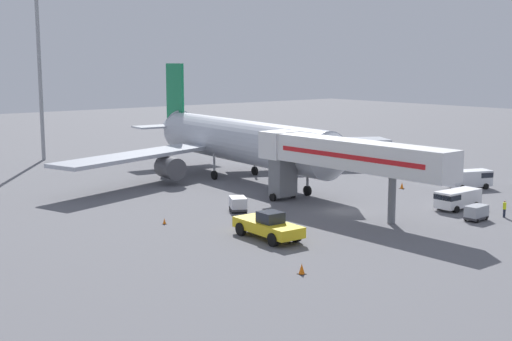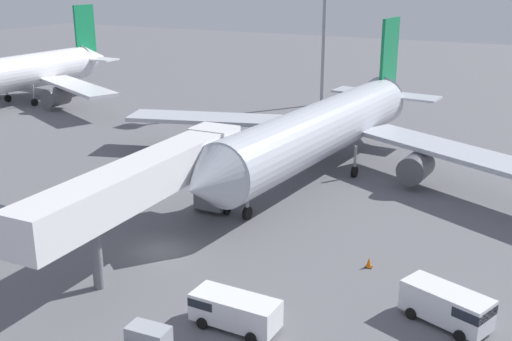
{
  "view_description": "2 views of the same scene",
  "coord_description": "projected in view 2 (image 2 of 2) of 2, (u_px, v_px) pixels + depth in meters",
  "views": [
    {
      "loc": [
        -48.67,
        -46.08,
        14.48
      ],
      "look_at": [
        1.1,
        14.88,
        2.13
      ],
      "focal_mm": 48.72,
      "sensor_mm": 36.0,
      "label": 1
    },
    {
      "loc": [
        24.69,
        -33.41,
        19.51
      ],
      "look_at": [
        1.8,
        11.59,
        3.06
      ],
      "focal_mm": 43.34,
      "sensor_mm": 36.0,
      "label": 2
    }
  ],
  "objects": [
    {
      "name": "ground_plane",
      "position": [
        162.0,
        251.0,
        45.0
      ],
      "size": [
        300.0,
        300.0,
        0.0
      ],
      "primitive_type": "plane",
      "color": "slate"
    },
    {
      "name": "airplane_at_gate",
      "position": [
        326.0,
        128.0,
        60.66
      ],
      "size": [
        48.47,
        43.12,
        14.26
      ],
      "color": "#B7BCC6",
      "rests_on": "ground"
    },
    {
      "name": "jet_bridge",
      "position": [
        153.0,
        178.0,
        43.62
      ],
      "size": [
        3.6,
        22.88,
        7.24
      ],
      "color": "silver",
      "rests_on": "ground"
    },
    {
      "name": "service_van_mid_center",
      "position": [
        449.0,
        305.0,
        35.34
      ],
      "size": [
        5.5,
        3.75,
        2.12
      ],
      "color": "white",
      "rests_on": "ground"
    },
    {
      "name": "service_van_mid_right",
      "position": [
        233.0,
        309.0,
        35.15
      ],
      "size": [
        5.17,
        2.38,
        1.91
      ],
      "color": "white",
      "rests_on": "ground"
    },
    {
      "name": "baggage_cart_rear_right",
      "position": [
        149.0,
        337.0,
        33.01
      ],
      "size": [
        2.35,
        1.41,
        1.41
      ],
      "color": "#38383D",
      "rests_on": "ground"
    },
    {
      "name": "baggage_cart_outer_right",
      "position": [
        129.0,
        196.0,
        53.71
      ],
      "size": [
        2.34,
        2.63,
        1.43
      ],
      "color": "#38383D",
      "rests_on": "ground"
    },
    {
      "name": "safety_cone_alpha",
      "position": [
        56.0,
        187.0,
        57.48
      ],
      "size": [
        0.36,
        0.36,
        0.55
      ],
      "color": "black",
      "rests_on": "ground"
    },
    {
      "name": "safety_cone_charlie",
      "position": [
        369.0,
        262.0,
        42.4
      ],
      "size": [
        0.48,
        0.48,
        0.74
      ],
      "color": "black",
      "rests_on": "ground"
    },
    {
      "name": "airplane_background",
      "position": [
        15.0,
        74.0,
        92.37
      ],
      "size": [
        41.32,
        39.02,
        14.02
      ],
      "color": "silver",
      "rests_on": "ground"
    }
  ]
}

